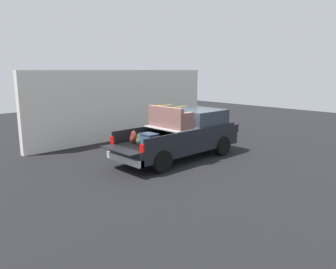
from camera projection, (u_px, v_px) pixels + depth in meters
name	position (u px, v px, depth m)	size (l,w,h in m)	color
ground_plane	(179.00, 159.00, 13.31)	(40.00, 40.00, 0.00)	black
pickup_truck	(185.00, 134.00, 13.38)	(6.05, 2.06, 2.23)	black
building_facade	(126.00, 104.00, 17.10)	(11.02, 0.36, 3.60)	silver
trash_can	(191.00, 125.00, 18.52)	(0.60, 0.60, 0.98)	#1E592D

